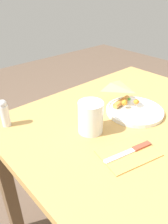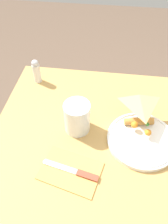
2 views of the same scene
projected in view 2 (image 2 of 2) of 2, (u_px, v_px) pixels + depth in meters
name	position (u px, v px, depth m)	size (l,w,h in m)	color
ground_plane	(111.00, 218.00, 1.26)	(6.00, 6.00, 0.00)	brown
dining_table	(126.00, 167.00, 0.81)	(0.98, 0.82, 0.73)	tan
plate_pizza	(142.00, 138.00, 0.74)	(0.23, 0.23, 0.06)	white
milk_glass	(77.00, 118.00, 0.75)	(0.09, 0.09, 0.12)	white
napkin_folded	(70.00, 171.00, 0.67)	(0.20, 0.16, 0.00)	#E59E4C
butter_knife	(73.00, 171.00, 0.67)	(0.18, 0.06, 0.01)	#99422D
salt_shaker	(36.00, 71.00, 0.92)	(0.03, 0.03, 0.11)	silver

